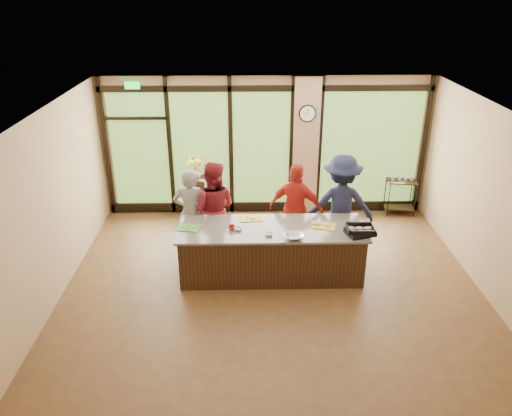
{
  "coord_description": "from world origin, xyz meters",
  "views": [
    {
      "loc": [
        -0.42,
        -7.27,
        4.75
      ],
      "look_at": [
        -0.26,
        0.4,
        1.24
      ],
      "focal_mm": 35.0,
      "sensor_mm": 36.0,
      "label": 1
    }
  ],
  "objects_px": {
    "island_base": "(271,252)",
    "flower_stand": "(197,197)",
    "cook_left": "(191,213)",
    "cook_right": "(341,205)",
    "roasting_pan": "(360,232)",
    "bar_cart": "(401,192)"
  },
  "relations": [
    {
      "from": "island_base",
      "to": "flower_stand",
      "type": "distance_m",
      "value": 2.88
    },
    {
      "from": "cook_right",
      "to": "flower_stand",
      "type": "distance_m",
      "value": 3.31
    },
    {
      "from": "cook_left",
      "to": "roasting_pan",
      "type": "bearing_deg",
      "value": 162.79
    },
    {
      "from": "roasting_pan",
      "to": "flower_stand",
      "type": "bearing_deg",
      "value": 119.68
    },
    {
      "from": "island_base",
      "to": "flower_stand",
      "type": "bearing_deg",
      "value": 121.58
    },
    {
      "from": "island_base",
      "to": "roasting_pan",
      "type": "height_order",
      "value": "roasting_pan"
    },
    {
      "from": "cook_left",
      "to": "cook_right",
      "type": "xyz_separation_m",
      "value": [
        2.77,
        0.08,
        0.11
      ]
    },
    {
      "from": "island_base",
      "to": "bar_cart",
      "type": "relative_size",
      "value": 3.54
    },
    {
      "from": "cook_right",
      "to": "flower_stand",
      "type": "bearing_deg",
      "value": -26.41
    },
    {
      "from": "flower_stand",
      "to": "bar_cart",
      "type": "height_order",
      "value": "flower_stand"
    },
    {
      "from": "island_base",
      "to": "cook_right",
      "type": "height_order",
      "value": "cook_right"
    },
    {
      "from": "cook_right",
      "to": "bar_cart",
      "type": "xyz_separation_m",
      "value": [
        1.64,
        1.64,
        -0.44
      ]
    },
    {
      "from": "island_base",
      "to": "flower_stand",
      "type": "xyz_separation_m",
      "value": [
        -1.51,
        2.45,
        0.0
      ]
    },
    {
      "from": "island_base",
      "to": "cook_right",
      "type": "distance_m",
      "value": 1.63
    },
    {
      "from": "island_base",
      "to": "flower_stand",
      "type": "relative_size",
      "value": 3.48
    },
    {
      "from": "bar_cart",
      "to": "flower_stand",
      "type": "bearing_deg",
      "value": -171.28
    },
    {
      "from": "roasting_pan",
      "to": "bar_cart",
      "type": "xyz_separation_m",
      "value": [
        1.51,
        2.73,
        -0.44
      ]
    },
    {
      "from": "cook_right",
      "to": "roasting_pan",
      "type": "xyz_separation_m",
      "value": [
        0.13,
        -1.09,
        -0.01
      ]
    },
    {
      "from": "cook_left",
      "to": "flower_stand",
      "type": "relative_size",
      "value": 1.92
    },
    {
      "from": "bar_cart",
      "to": "cook_left",
      "type": "bearing_deg",
      "value": -150.0
    },
    {
      "from": "cook_left",
      "to": "cook_right",
      "type": "distance_m",
      "value": 2.77
    },
    {
      "from": "flower_stand",
      "to": "cook_left",
      "type": "bearing_deg",
      "value": -84.08
    }
  ]
}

